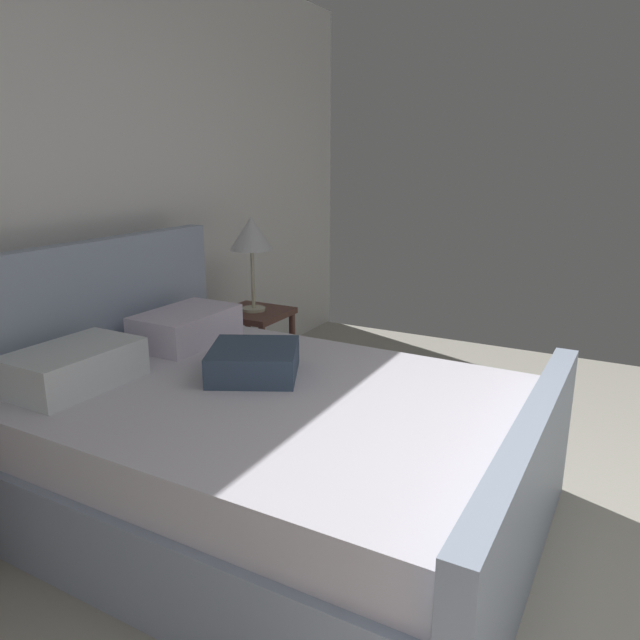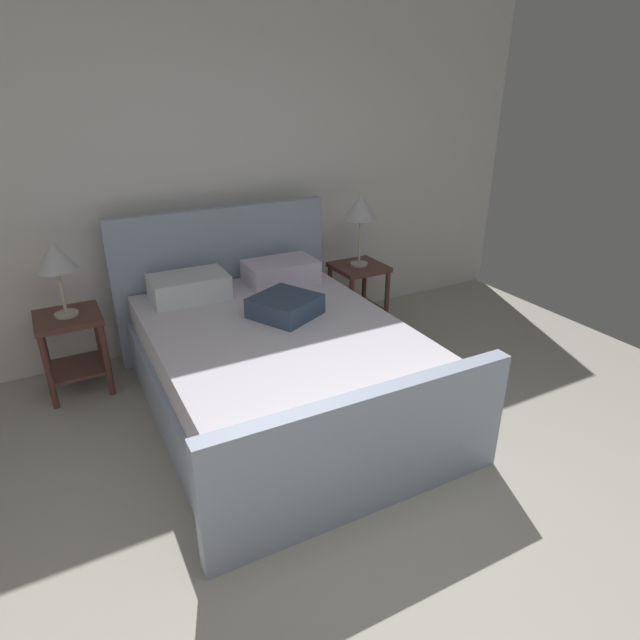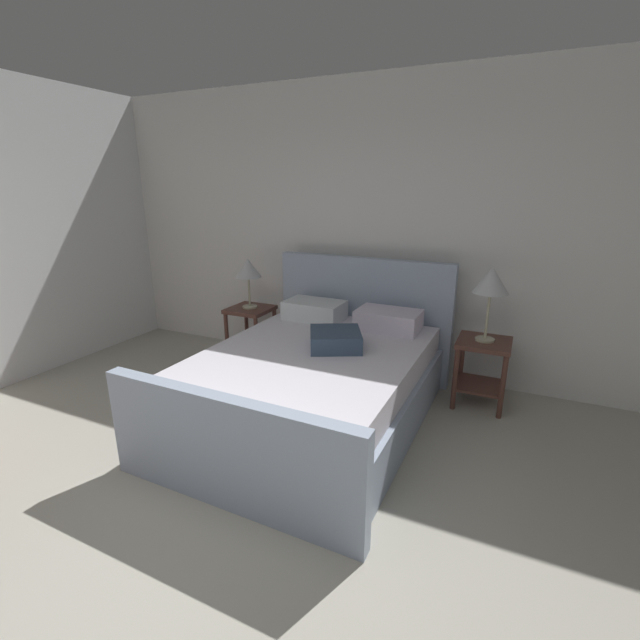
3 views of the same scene
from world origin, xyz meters
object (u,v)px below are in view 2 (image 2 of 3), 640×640
at_px(nightstand_right, 358,286).
at_px(bed, 276,360).
at_px(table_lamp_right, 361,208).
at_px(table_lamp_left, 55,258).
at_px(nightstand_left, 72,340).

bearing_deg(nightstand_right, bed, -145.13).
bearing_deg(table_lamp_right, table_lamp_left, 179.08).
bearing_deg(bed, table_lamp_right, 34.87).
xyz_separation_m(bed, table_lamp_left, (-1.21, 0.88, 0.67)).
bearing_deg(nightstand_left, table_lamp_left, 116.57).
distance_m(nightstand_right, nightstand_left, 2.42).
distance_m(bed, nightstand_left, 1.50).
xyz_separation_m(nightstand_left, table_lamp_left, (-0.00, 0.00, 0.62)).
relative_size(bed, table_lamp_right, 3.71).
height_order(nightstand_left, table_lamp_left, table_lamp_left).
bearing_deg(table_lamp_left, nightstand_right, -0.92).
distance_m(bed, table_lamp_right, 1.66).
relative_size(nightstand_right, nightstand_left, 1.00).
xyz_separation_m(bed, nightstand_left, (-1.21, 0.88, 0.06)).
xyz_separation_m(nightstand_right, table_lamp_right, (0.00, 0.00, 0.71)).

